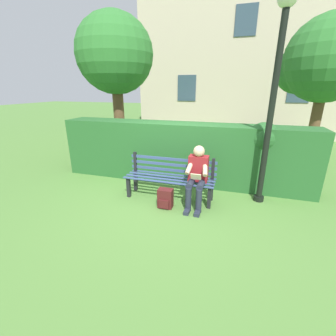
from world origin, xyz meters
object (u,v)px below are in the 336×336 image
object	(u,v)px
backpack	(165,198)
lamp_post	(276,79)
tree	(113,57)
tree_far	(323,62)
person_seated	(197,175)
park_bench	(170,177)

from	to	relation	value
backpack	lamp_post	distance (m)	2.96
tree	backpack	xyz separation A→B (m)	(-2.79, 3.33, -2.97)
tree_far	tree	bearing A→B (deg)	9.59
tree_far	backpack	bearing A→B (deg)	52.22
tree	lamp_post	world-z (taller)	tree
tree	tree_far	xyz separation A→B (m)	(-6.19, -1.05, -0.22)
tree_far	lamp_post	distance (m)	3.92
person_seated	tree	world-z (taller)	tree
tree	lamp_post	size ratio (longest dim) A/B	1.18
lamp_post	tree_far	bearing A→B (deg)	-114.45
person_seated	lamp_post	distance (m)	2.21
park_bench	backpack	bearing A→B (deg)	94.40
person_seated	tree_far	world-z (taller)	tree_far
tree_far	person_seated	bearing A→B (deg)	55.24
backpack	tree_far	world-z (taller)	tree_far
lamp_post	park_bench	bearing A→B (deg)	11.63
person_seated	park_bench	bearing A→B (deg)	-16.95
tree	tree_far	bearing A→B (deg)	-170.41
tree	tree_far	world-z (taller)	tree
tree_far	park_bench	bearing A→B (deg)	48.71
person_seated	tree	bearing A→B (deg)	-42.23
park_bench	person_seated	xyz separation A→B (m)	(-0.59, 0.18, 0.18)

